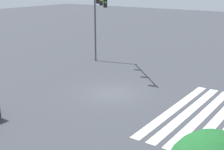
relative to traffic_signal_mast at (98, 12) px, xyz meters
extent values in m
plane|color=#3D3F44|center=(-5.53, -5.53, -5.38)|extent=(150.11, 150.11, 0.00)
cube|color=silver|center=(-5.53, -13.51, -5.38)|extent=(10.39, 0.60, 0.01)
cube|color=silver|center=(-5.53, -12.56, -5.38)|extent=(10.39, 0.60, 0.01)
cube|color=silver|center=(-5.53, -11.61, -5.38)|extent=(10.39, 0.60, 0.01)
cube|color=silver|center=(-5.53, -10.66, -5.38)|extent=(10.39, 0.60, 0.01)
cylinder|color=#47474C|center=(1.78, 1.78, -1.76)|extent=(0.18, 0.18, 7.24)
cube|color=black|center=(-1.54, -1.54, 1.14)|extent=(0.40, 0.40, 0.84)
sphere|color=gold|center=(-1.65, -1.65, 1.14)|extent=(0.16, 0.16, 0.16)
cube|color=black|center=(-3.26, -3.26, 1.14)|extent=(0.40, 0.40, 0.84)
sphere|color=green|center=(-3.37, -3.37, 1.14)|extent=(0.16, 0.16, 0.16)
camera|label=1|loc=(-23.61, -18.32, 2.62)|focal=50.00mm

